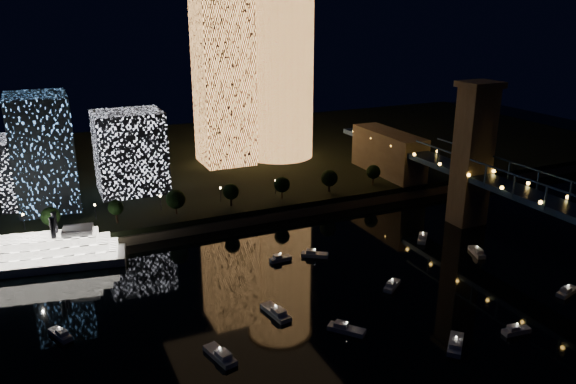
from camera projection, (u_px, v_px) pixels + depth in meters
name	position (u px, v px, depth m)	size (l,w,h in m)	color
ground	(394.00, 336.00, 131.87)	(520.00, 520.00, 0.00)	black
far_bank	(202.00, 161.00, 269.23)	(420.00, 160.00, 5.00)	black
seawall	(263.00, 216.00, 202.20)	(420.00, 6.00, 3.00)	#6B5E4C
tower_cylindrical	(279.00, 61.00, 255.76)	(34.00, 34.00, 88.71)	#FFA451
tower_rectangular	(224.00, 83.00, 247.52)	(22.58, 22.58, 71.84)	#FFA451
midrise_blocks	(37.00, 160.00, 200.98)	(92.77, 32.67, 40.12)	white
riverboat	(25.00, 255.00, 164.45)	(56.09, 20.65, 16.57)	silver
motorboats	(355.00, 308.00, 142.69)	(132.50, 79.93, 2.78)	silver
esplanade_trees	(173.00, 199.00, 192.46)	(166.08, 6.72, 8.86)	black
street_lamps	(161.00, 199.00, 196.85)	(132.70, 0.70, 5.65)	black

